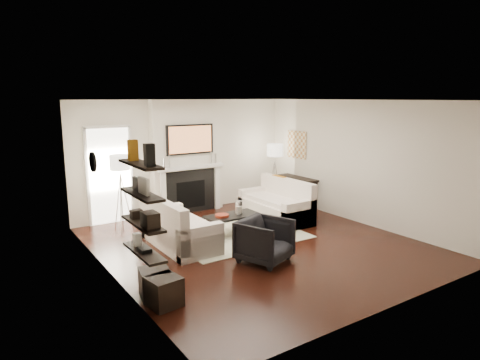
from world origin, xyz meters
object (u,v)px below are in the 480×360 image
loveseat_right_base (275,211)px  armchair (265,239)px  loveseat_left_base (180,235)px  ottoman_near (155,283)px  lamp_left_shade (120,162)px  coffee_table (233,216)px  lamp_right_shade (275,150)px

loveseat_right_base → armchair: 2.54m
loveseat_left_base → ottoman_near: bearing=-125.6°
armchair → ottoman_near: (-2.07, -0.20, -0.20)m
loveseat_left_base → ottoman_near: 2.09m
loveseat_left_base → lamp_left_shade: bearing=111.9°
loveseat_left_base → armchair: bearing=-60.6°
lamp_left_shade → ottoman_near: (-0.62, -3.20, -1.25)m
coffee_table → armchair: size_ratio=1.36×
loveseat_left_base → armchair: size_ratio=2.23×
loveseat_left_base → coffee_table: (1.17, -0.01, 0.19)m
loveseat_left_base → lamp_left_shade: size_ratio=4.50×
ottoman_near → coffee_table: bearing=35.4°
coffee_table → ottoman_near: size_ratio=2.75×
loveseat_right_base → lamp_left_shade: size_ratio=4.50×
loveseat_left_base → lamp_right_shade: size_ratio=4.50×
coffee_table → ottoman_near: bearing=-144.6°
loveseat_left_base → lamp_right_shade: lamp_right_shade is taller
loveseat_right_base → loveseat_left_base: bearing=-171.9°
loveseat_left_base → armchair: armchair is taller
coffee_table → ottoman_near: 2.93m
lamp_left_shade → armchair: bearing=-64.2°
armchair → lamp_right_shade: 3.91m
coffee_table → armchair: 1.53m
armchair → ottoman_near: bearing=163.7°
loveseat_left_base → loveseat_right_base: 2.59m
armchair → loveseat_left_base: bearing=97.7°
ottoman_near → loveseat_right_base: bearing=28.7°
coffee_table → armchair: (-0.32, -1.50, 0.00)m
armchair → ottoman_near: size_ratio=2.02×
armchair → loveseat_right_base: bearing=25.9°
coffee_table → lamp_left_shade: 2.54m
loveseat_left_base → lamp_left_shade: lamp_left_shade is taller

